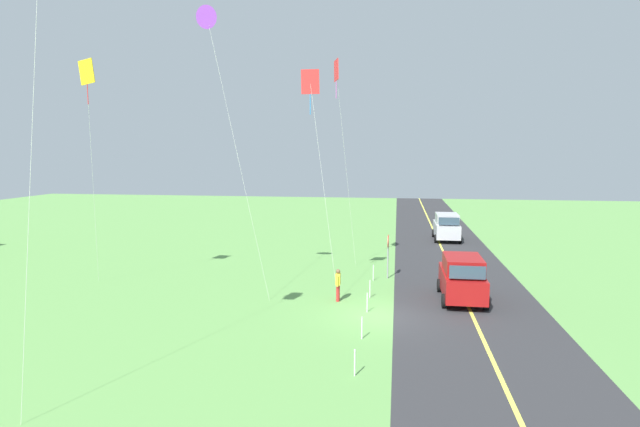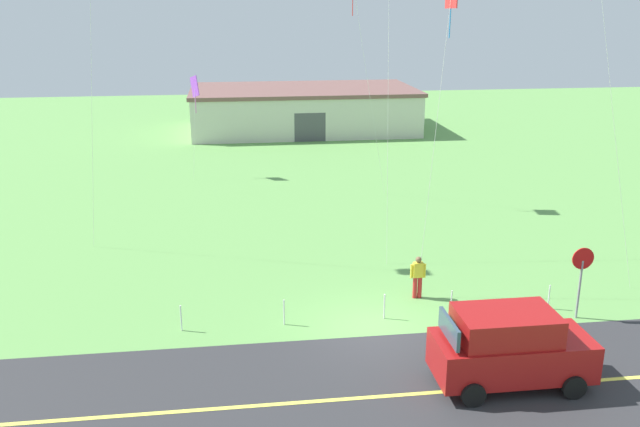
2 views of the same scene
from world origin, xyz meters
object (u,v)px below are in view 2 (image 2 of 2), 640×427
Objects in this scene: stop_sign at (582,269)px; kite_blue_mid at (195,88)px; car_suv_foreground at (510,347)px; person_adult_near at (418,276)px; warehouse_distant at (303,109)px.

kite_blue_mid is at bearing 121.84° from stop_sign.
person_adult_near is (-0.98, 6.02, -0.29)m from car_suv_foreground.
stop_sign is at bearing 42.73° from car_suv_foreground.
warehouse_distant is at bearing -119.67° from person_adult_near.
warehouse_distant is (-0.51, 34.04, 0.89)m from person_adult_near.
person_adult_near is 0.26× the size of kite_blue_mid.
car_suv_foreground is 40.09m from warehouse_distant.
warehouse_distant is at bearing 60.93° from kite_blue_mid.
warehouse_distant is at bearing 92.13° from car_suv_foreground.
car_suv_foreground is 6.11m from person_adult_near.
car_suv_foreground reaches higher than person_adult_near.
car_suv_foreground is at bearing -87.87° from warehouse_distant.
person_adult_near is at bearing 99.21° from car_suv_foreground.
warehouse_distant is at bearing 98.59° from stop_sign.
kite_blue_mid is (-8.58, 19.53, 4.52)m from person_adult_near.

